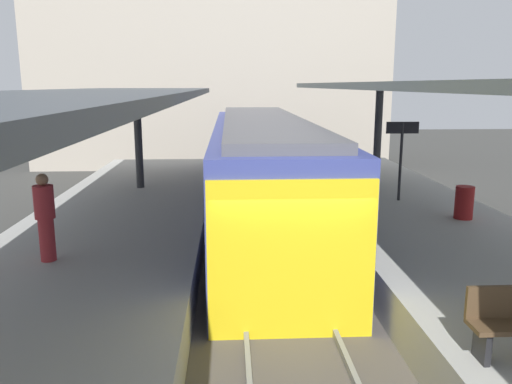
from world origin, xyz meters
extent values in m
plane|color=#383835|center=(0.00, 0.00, 0.00)|extent=(80.00, 80.00, 0.00)
cube|color=#9E9E99|center=(-3.80, 0.00, 0.50)|extent=(4.40, 28.00, 1.00)
cube|color=#9E9E99|center=(3.80, 0.00, 0.50)|extent=(4.40, 28.00, 1.00)
cube|color=#4C4742|center=(0.00, 0.00, 0.10)|extent=(3.20, 28.00, 0.20)
cube|color=slate|center=(-0.72, 0.00, 0.27)|extent=(0.08, 28.00, 0.14)
cube|color=slate|center=(0.72, 0.00, 0.27)|extent=(0.08, 28.00, 0.14)
cube|color=#38428C|center=(0.00, 6.15, 1.65)|extent=(2.70, 13.99, 2.90)
cube|color=yellow|center=(0.00, -0.87, 1.50)|extent=(2.65, 0.08, 2.60)
cube|color=black|center=(-1.37, 6.15, 2.00)|extent=(0.04, 12.87, 0.76)
cube|color=black|center=(1.37, 6.15, 2.00)|extent=(0.04, 12.87, 0.76)
cube|color=#515156|center=(0.00, 6.15, 3.20)|extent=(2.16, 13.29, 0.20)
cylinder|color=#333335|center=(-3.80, 7.70, 2.46)|extent=(0.24, 0.24, 2.92)
cube|color=#3D4247|center=(-3.80, 1.40, 4.00)|extent=(4.18, 21.00, 0.16)
cylinder|color=#333335|center=(3.80, 7.70, 2.55)|extent=(0.24, 0.24, 3.10)
cube|color=slate|center=(3.80, 1.40, 4.18)|extent=(4.18, 21.00, 0.16)
cube|color=black|center=(2.00, -3.06, 1.20)|extent=(0.08, 0.32, 0.40)
cylinder|color=#262628|center=(3.82, 5.45, 2.10)|extent=(0.08, 0.08, 2.20)
cube|color=black|center=(3.82, 5.45, 3.05)|extent=(0.90, 0.06, 0.32)
cylinder|color=maroon|center=(4.74, 3.38, 1.40)|extent=(0.44, 0.44, 0.80)
cylinder|color=maroon|center=(-4.34, 0.80, 1.41)|extent=(0.28, 0.28, 0.81)
cylinder|color=maroon|center=(-4.34, 0.80, 2.12)|extent=(0.36, 0.36, 0.61)
sphere|color=#936B4C|center=(-4.34, 0.80, 2.53)|extent=(0.22, 0.22, 0.22)
cube|color=#A89E8E|center=(-1.83, 20.00, 5.50)|extent=(18.00, 6.00, 11.00)
camera|label=1|loc=(-0.96, -8.43, 4.20)|focal=35.83mm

